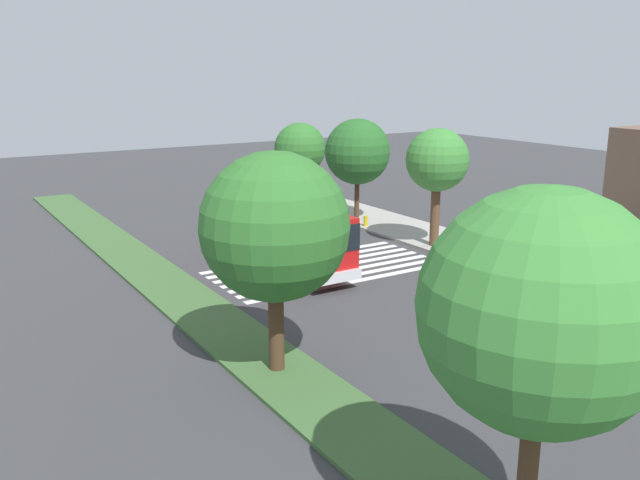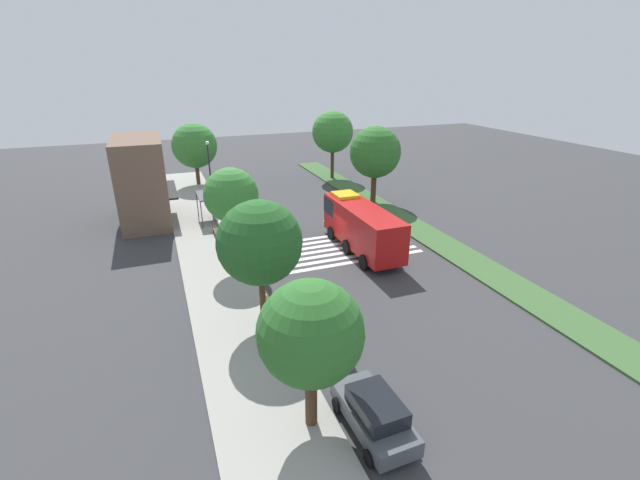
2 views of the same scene
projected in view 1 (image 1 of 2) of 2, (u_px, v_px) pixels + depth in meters
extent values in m
plane|color=#38383A|center=(329.00, 270.00, 36.06)|extent=(120.00, 120.00, 0.00)
cube|color=#9E9B93|center=(457.00, 245.00, 40.83)|extent=(60.00, 4.84, 0.14)
cube|color=#3D6033|center=(181.00, 296.00, 31.73)|extent=(60.00, 3.00, 0.14)
cube|color=silver|center=(301.00, 257.00, 38.52)|extent=(0.45, 12.37, 0.01)
cube|color=silver|center=(309.00, 260.00, 37.78)|extent=(0.45, 12.37, 0.01)
cube|color=silver|center=(317.00, 264.00, 37.05)|extent=(0.45, 12.37, 0.01)
cube|color=silver|center=(326.00, 268.00, 36.31)|extent=(0.45, 12.37, 0.01)
cube|color=silver|center=(335.00, 272.00, 35.57)|extent=(0.45, 12.37, 0.01)
cube|color=silver|center=(345.00, 277.00, 34.83)|extent=(0.45, 12.37, 0.01)
cube|color=silver|center=(355.00, 281.00, 34.09)|extent=(0.45, 12.37, 0.01)
cube|color=#B71414|center=(321.00, 246.00, 33.03)|extent=(2.80, 2.60, 2.97)
cube|color=#B71414|center=(276.00, 227.00, 36.85)|extent=(6.54, 2.61, 2.97)
cube|color=black|center=(326.00, 236.00, 32.54)|extent=(2.02, 2.63, 1.31)
cube|color=silver|center=(338.00, 277.00, 32.11)|extent=(0.24, 2.60, 0.50)
cube|color=yellow|center=(321.00, 214.00, 32.63)|extent=(1.96, 1.82, 0.24)
cylinder|color=black|center=(340.00, 269.00, 34.30)|extent=(1.10, 0.30, 1.10)
cylinder|color=black|center=(296.00, 277.00, 32.96)|extent=(1.10, 0.30, 1.10)
cylinder|color=black|center=(282.00, 244.00, 39.23)|extent=(1.10, 0.30, 1.10)
cylinder|color=black|center=(242.00, 250.00, 37.89)|extent=(1.10, 0.30, 1.10)
cylinder|color=black|center=(309.00, 255.00, 36.82)|extent=(1.10, 0.30, 1.10)
cylinder|color=black|center=(267.00, 262.00, 35.48)|extent=(1.10, 0.30, 1.10)
cube|color=#474C51|center=(269.00, 196.00, 53.19)|extent=(4.33, 1.93, 0.73)
cube|color=black|center=(268.00, 187.00, 53.19)|extent=(2.44, 1.66, 0.67)
cylinder|color=black|center=(288.00, 202.00, 52.63)|extent=(0.65, 0.24, 0.64)
cylinder|color=black|center=(268.00, 205.00, 51.65)|extent=(0.65, 0.24, 0.64)
cylinder|color=black|center=(271.00, 197.00, 54.90)|extent=(0.65, 0.24, 0.64)
cylinder|color=black|center=(251.00, 199.00, 53.93)|extent=(0.65, 0.24, 0.64)
cube|color=silver|center=(309.00, 209.00, 48.19)|extent=(4.40, 1.99, 0.80)
cube|color=black|center=(307.00, 198.00, 48.18)|extent=(2.48, 1.69, 0.70)
cylinder|color=black|center=(331.00, 216.00, 47.65)|extent=(0.65, 0.25, 0.64)
cylinder|color=black|center=(310.00, 219.00, 46.65)|extent=(0.65, 0.25, 0.64)
cylinder|color=black|center=(309.00, 209.00, 49.93)|extent=(0.65, 0.25, 0.64)
cylinder|color=black|center=(288.00, 212.00, 48.94)|extent=(0.65, 0.25, 0.64)
cube|color=#4C4C51|center=(591.00, 241.00, 31.88)|extent=(3.50, 1.40, 0.12)
cube|color=#8C9E99|center=(580.00, 267.00, 31.84)|extent=(3.50, 0.08, 2.40)
cylinder|color=#333338|center=(568.00, 255.00, 33.91)|extent=(0.08, 0.08, 2.40)
cylinder|color=#333338|center=(629.00, 272.00, 31.12)|extent=(0.08, 0.08, 2.40)
cube|color=#4C3823|center=(520.00, 262.00, 35.53)|extent=(1.60, 0.50, 0.08)
cube|color=#4C3823|center=(517.00, 258.00, 35.35)|extent=(1.60, 0.06, 0.45)
cube|color=black|center=(509.00, 263.00, 36.18)|extent=(0.08, 0.45, 0.37)
cube|color=black|center=(530.00, 269.00, 35.00)|extent=(0.08, 0.45, 0.37)
cube|color=#2D472D|center=(470.00, 247.00, 38.57)|extent=(1.60, 0.50, 0.08)
cube|color=#2D472D|center=(467.00, 243.00, 38.39)|extent=(1.60, 0.06, 0.45)
cube|color=black|center=(461.00, 248.00, 39.21)|extent=(0.08, 0.45, 0.37)
cube|color=black|center=(478.00, 253.00, 38.03)|extent=(0.08, 0.45, 0.37)
cylinder|color=#47301E|center=(300.00, 184.00, 53.20)|extent=(0.48, 0.48, 2.86)
sphere|color=#2D6B28|center=(300.00, 149.00, 52.50)|extent=(4.03, 4.03, 4.03)
cylinder|color=#47301E|center=(357.00, 198.00, 46.77)|extent=(0.34, 0.34, 3.25)
sphere|color=#235B23|center=(357.00, 152.00, 45.97)|extent=(4.50, 4.50, 4.50)
cylinder|color=#513823|center=(435.00, 214.00, 40.05)|extent=(0.55, 0.55, 3.86)
sphere|color=#387F33|center=(437.00, 160.00, 39.25)|extent=(3.72, 3.72, 3.72)
cylinder|color=#47301E|center=(276.00, 324.00, 23.49)|extent=(0.55, 0.55, 3.38)
sphere|color=#2D6B28|center=(275.00, 227.00, 22.62)|extent=(5.15, 5.15, 5.15)
cylinder|color=#47301E|center=(527.00, 476.00, 14.25)|extent=(0.43, 0.43, 3.93)
sphere|color=#387F33|center=(542.00, 310.00, 13.32)|extent=(5.04, 5.04, 5.04)
cylinder|color=gold|center=(366.00, 221.00, 45.36)|extent=(0.28, 0.28, 0.70)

